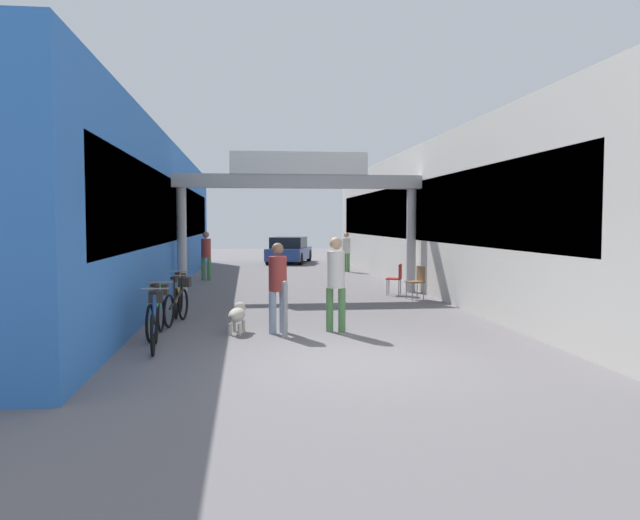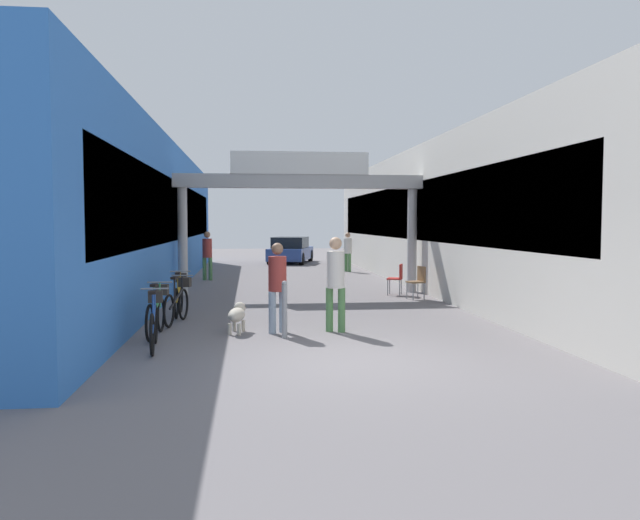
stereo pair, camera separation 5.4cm
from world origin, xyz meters
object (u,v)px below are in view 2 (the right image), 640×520
object	(u,v)px
cafe_chair_wood_nearer	(418,279)
cafe_chair_red_farther	(397,276)
bicycle_black_third	(178,302)
bicycle_orange_farthest	(179,296)
pedestrian_elderly_walking	(348,249)
dog_on_leash	(237,314)
pedestrian_with_dog	(277,282)
pedestrian_carrying_crate	(207,252)
bicycle_blue_nearest	(154,322)
pedestrian_companion	(336,277)
bollard_post_metal	(285,309)
bicycle_green_second	(157,312)
parked_car_blue	(291,250)

from	to	relation	value
cafe_chair_wood_nearer	cafe_chair_red_farther	world-z (taller)	same
bicycle_black_third	bicycle_orange_farthest	size ratio (longest dim) A/B	0.99
pedestrian_elderly_walking	dog_on_leash	xyz separation A→B (m)	(-4.33, -14.05, -0.60)
pedestrian_with_dog	pedestrian_carrying_crate	xyz separation A→B (m)	(-2.03, 10.96, 0.04)
bicycle_orange_farthest	cafe_chair_wood_nearer	size ratio (longest dim) A/B	1.90
bicycle_blue_nearest	cafe_chair_red_farther	xyz separation A→B (m)	(5.76, 6.90, 0.10)
bicycle_blue_nearest	bicycle_black_third	world-z (taller)	same
pedestrian_with_dog	dog_on_leash	size ratio (longest dim) A/B	2.18
pedestrian_companion	cafe_chair_wood_nearer	xyz separation A→B (m)	(2.91, 4.72, -0.50)
bollard_post_metal	cafe_chair_wood_nearer	size ratio (longest dim) A/B	1.17
bicycle_green_second	parked_car_blue	bearing A→B (deg)	79.35
bicycle_green_second	cafe_chair_red_farther	distance (m)	8.23
bicycle_blue_nearest	bicycle_green_second	bearing A→B (deg)	96.14
pedestrian_with_dog	pedestrian_companion	size ratio (longest dim) A/B	0.94
pedestrian_carrying_crate	dog_on_leash	bearing A→B (deg)	-83.31
dog_on_leash	cafe_chair_red_farther	xyz separation A→B (m)	(4.43, 5.59, 0.19)
dog_on_leash	parked_car_blue	xyz separation A→B (m)	(2.31, 19.90, 0.30)
pedestrian_with_dog	bicycle_black_third	world-z (taller)	pedestrian_with_dog
pedestrian_elderly_walking	cafe_chair_red_farther	bearing A→B (deg)	-89.35
pedestrian_with_dog	bicycle_orange_farthest	distance (m)	3.33
pedestrian_carrying_crate	bicycle_green_second	distance (m)	11.02
pedestrian_elderly_walking	bicycle_green_second	size ratio (longest dim) A/B	0.98
pedestrian_elderly_walking	bicycle_black_third	world-z (taller)	pedestrian_elderly_walking
pedestrian_elderly_walking	bicycle_orange_farthest	bearing A→B (deg)	-116.00
parked_car_blue	bicycle_blue_nearest	bearing A→B (deg)	-99.77
pedestrian_companion	parked_car_blue	world-z (taller)	pedestrian_companion
pedestrian_carrying_crate	bollard_post_metal	size ratio (longest dim) A/B	1.69
bicycle_blue_nearest	cafe_chair_red_farther	bearing A→B (deg)	50.12
pedestrian_carrying_crate	parked_car_blue	bearing A→B (deg)	68.41
bicycle_black_third	bollard_post_metal	xyz separation A→B (m)	(2.10, -1.96, 0.09)
pedestrian_elderly_walking	cafe_chair_red_farther	world-z (taller)	pedestrian_elderly_walking
pedestrian_carrying_crate	cafe_chair_wood_nearer	distance (m)	8.69
bicycle_blue_nearest	bollard_post_metal	distance (m)	2.29
pedestrian_carrying_crate	bicycle_orange_farthest	distance (m)	8.44
pedestrian_with_dog	bicycle_green_second	bearing A→B (deg)	-178.78
pedestrian_carrying_crate	bicycle_black_third	xyz separation A→B (m)	(0.03, -9.54, -0.57)
dog_on_leash	bicycle_blue_nearest	xyz separation A→B (m)	(-1.34, -1.31, 0.09)
bicycle_black_third	parked_car_blue	xyz separation A→B (m)	(3.56, 18.60, 0.21)
bicycle_black_third	cafe_chair_red_farther	size ratio (longest dim) A/B	1.88
pedestrian_carrying_crate	parked_car_blue	distance (m)	9.75
pedestrian_carrying_crate	cafe_chair_red_farther	size ratio (longest dim) A/B	1.97
bollard_post_metal	bicycle_blue_nearest	bearing A→B (deg)	-163.49
pedestrian_carrying_crate	dog_on_leash	world-z (taller)	pedestrian_carrying_crate
bicycle_black_third	cafe_chair_red_farther	distance (m)	7.11
bicycle_black_third	parked_car_blue	size ratio (longest dim) A/B	0.39
bicycle_orange_farthest	cafe_chair_red_farther	xyz separation A→B (m)	(5.77, 3.17, 0.10)
pedestrian_companion	bicycle_green_second	xyz separation A→B (m)	(-3.32, -0.05, -0.60)
pedestrian_carrying_crate	bollard_post_metal	distance (m)	11.70
pedestrian_companion	bicycle_orange_farthest	size ratio (longest dim) A/B	1.07
cafe_chair_red_farther	pedestrian_companion	bearing A→B (deg)	-114.27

